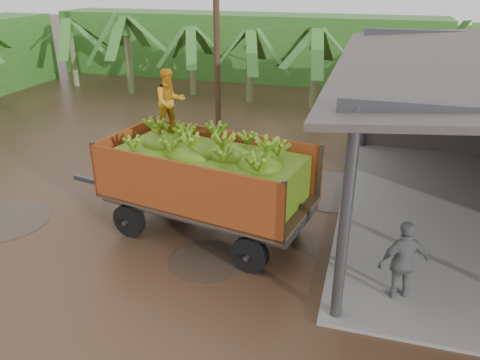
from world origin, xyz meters
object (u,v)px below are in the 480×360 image
man_grey (403,262)px  banana_trailer (207,176)px  utility_pole (216,17)px  man_blue (171,158)px

man_grey → banana_trailer: bearing=-45.6°
banana_trailer → man_grey: size_ratio=4.02×
utility_pole → man_blue: bearing=-83.8°
banana_trailer → utility_pole: utility_pole is taller
banana_trailer → utility_pole: size_ratio=0.82×
man_blue → utility_pole: (-0.67, 6.21, 3.29)m
banana_trailer → man_grey: bearing=-6.9°
man_grey → utility_pole: bearing=-82.1°
man_grey → utility_pole: size_ratio=0.20×
man_blue → utility_pole: size_ratio=0.22×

